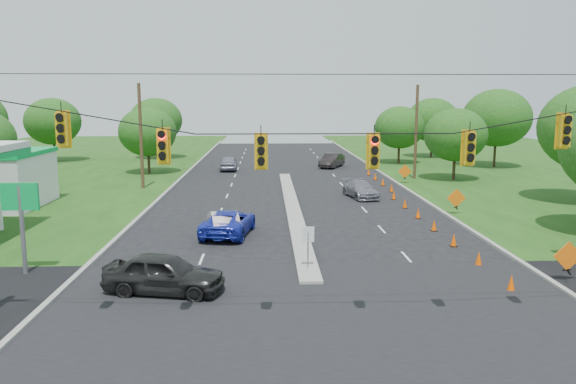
{
  "coord_description": "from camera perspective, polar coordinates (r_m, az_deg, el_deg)",
  "views": [
    {
      "loc": [
        -1.84,
        -18.29,
        7.65
      ],
      "look_at": [
        -0.7,
        10.96,
        2.8
      ],
      "focal_mm": 35.0,
      "sensor_mm": 36.0,
      "label": 1
    }
  ],
  "objects": [
    {
      "name": "black_sedan",
      "position": [
        23.02,
        -12.47,
        -8.09
      ],
      "size": [
        5.08,
        2.86,
        1.63
      ],
      "primitive_type": "imported",
      "rotation": [
        0.0,
        0.0,
        1.37
      ],
      "color": "black",
      "rests_on": "ground"
    },
    {
      "name": "tree_10",
      "position": [
        67.47,
        20.45,
        7.07
      ],
      "size": [
        7.56,
        7.56,
        8.82
      ],
      "color": "black",
      "rests_on": "ground"
    },
    {
      "name": "cone_3",
      "position": [
        34.06,
        14.62,
        -3.28
      ],
      "size": [
        0.32,
        0.32,
        0.7
      ],
      "primitive_type": "cone",
      "color": "#F85000",
      "rests_on": "ground"
    },
    {
      "name": "cone_4",
      "position": [
        37.35,
        13.08,
        -2.11
      ],
      "size": [
        0.32,
        0.32,
        0.7
      ],
      "primitive_type": "cone",
      "color": "#F85000",
      "rests_on": "ground"
    },
    {
      "name": "cone_10",
      "position": [
        57.71,
        8.2,
        2.05
      ],
      "size": [
        0.32,
        0.32,
        0.7
      ],
      "primitive_type": "cone",
      "color": "#F85000",
      "rests_on": "ground"
    },
    {
      "name": "tree_9",
      "position": [
        55.35,
        16.66,
        5.59
      ],
      "size": [
        5.88,
        5.88,
        6.86
      ],
      "color": "black",
      "rests_on": "ground"
    },
    {
      "name": "white_sedan",
      "position": [
        32.22,
        -6.59,
        -3.1
      ],
      "size": [
        2.29,
        4.49,
        1.41
      ],
      "primitive_type": "imported",
      "rotation": [
        0.0,
        0.0,
        3.34
      ],
      "color": "beige",
      "rests_on": "ground"
    },
    {
      "name": "utility_pole_far_left",
      "position": [
        49.55,
        -14.72,
        5.46
      ],
      "size": [
        0.28,
        0.28,
        9.0
      ],
      "primitive_type": "cylinder",
      "color": "#422D1C",
      "rests_on": "ground"
    },
    {
      "name": "cone_0",
      "position": [
        24.56,
        21.74,
        -8.58
      ],
      "size": [
        0.32,
        0.32,
        0.7
      ],
      "primitive_type": "cone",
      "color": "#F85000",
      "rests_on": "ground"
    },
    {
      "name": "utility_pole_far_right",
      "position": [
        55.27,
        12.88,
        5.91
      ],
      "size": [
        0.28,
        0.28,
        9.0
      ],
      "primitive_type": "cylinder",
      "color": "#422D1C",
      "rests_on": "ground"
    },
    {
      "name": "median_sign",
      "position": [
        25.13,
        2.05,
        -4.85
      ],
      "size": [
        0.55,
        0.06,
        2.05
      ],
      "color": "gray",
      "rests_on": "ground"
    },
    {
      "name": "tree_12",
      "position": [
        68.23,
        11.27,
        6.45
      ],
      "size": [
        5.88,
        5.88,
        6.86
      ],
      "color": "black",
      "rests_on": "ground"
    },
    {
      "name": "signal_span",
      "position": [
        17.58,
        3.64,
        0.62
      ],
      "size": [
        25.6,
        0.32,
        9.0
      ],
      "color": "#422D1C",
      "rests_on": "ground"
    },
    {
      "name": "cone_8",
      "position": [
        50.9,
        9.61,
        1.03
      ],
      "size": [
        0.32,
        0.32,
        0.7
      ],
      "primitive_type": "cone",
      "color": "#F85000",
      "rests_on": "ground"
    },
    {
      "name": "silver_car_far",
      "position": [
        44.44,
        7.39,
        0.28
      ],
      "size": [
        2.7,
        4.8,
        1.31
      ],
      "primitive_type": "imported",
      "rotation": [
        0.0,
        0.0,
        0.2
      ],
      "color": "slate",
      "rests_on": "ground"
    },
    {
      "name": "tree_5",
      "position": [
        59.63,
        -14.07,
        5.95
      ],
      "size": [
        5.88,
        5.88,
        6.86
      ],
      "color": "black",
      "rests_on": "ground"
    },
    {
      "name": "dark_car_receding",
      "position": [
        63.9,
        4.48,
        3.22
      ],
      "size": [
        3.52,
        5.07,
        1.58
      ],
      "primitive_type": "imported",
      "rotation": [
        0.0,
        0.0,
        -0.43
      ],
      "color": "black",
      "rests_on": "ground"
    },
    {
      "name": "curb_right",
      "position": [
        50.33,
        11.52,
        0.48
      ],
      "size": [
        0.25,
        110.0,
        0.16
      ],
      "primitive_type": "cube",
      "color": "gray",
      "rests_on": "ground"
    },
    {
      "name": "cone_9",
      "position": [
        54.3,
        8.86,
        1.57
      ],
      "size": [
        0.32,
        0.32,
        0.7
      ],
      "primitive_type": "cone",
      "color": "#F85000",
      "rests_on": "ground"
    },
    {
      "name": "silver_car_oncoming",
      "position": [
        61.49,
        -6.06,
        2.95
      ],
      "size": [
        1.96,
        4.63,
        1.56
      ],
      "primitive_type": "imported",
      "rotation": [
        0.0,
        0.0,
        3.17
      ],
      "color": "gray",
      "rests_on": "ground"
    },
    {
      "name": "work_sign_1",
      "position": [
        38.98,
        16.73,
        -0.68
      ],
      "size": [
        1.27,
        0.58,
        1.37
      ],
      "color": "black",
      "rests_on": "ground"
    },
    {
      "name": "work_sign_0",
      "position": [
        26.45,
        26.56,
        -5.97
      ],
      "size": [
        1.27,
        0.58,
        1.37
      ],
      "color": "black",
      "rests_on": "ground"
    },
    {
      "name": "tree_4",
      "position": [
        75.04,
        -22.79,
        6.63
      ],
      "size": [
        6.72,
        6.72,
        7.84
      ],
      "color": "black",
      "rests_on": "ground"
    },
    {
      "name": "cone_5",
      "position": [
        40.67,
        11.79,
        -1.13
      ],
      "size": [
        0.32,
        0.32,
        0.7
      ],
      "primitive_type": "cone",
      "color": "#F85000",
      "rests_on": "ground"
    },
    {
      "name": "work_sign_2",
      "position": [
        52.26,
        11.79,
        2.0
      ],
      "size": [
        1.27,
        0.58,
        1.37
      ],
      "color": "black",
      "rests_on": "ground"
    },
    {
      "name": "cross_street",
      "position": [
        19.91,
        3.34,
        -13.21
      ],
      "size": [
        160.0,
        14.0,
        0.02
      ],
      "primitive_type": "cube",
      "color": "black",
      "rests_on": "ground"
    },
    {
      "name": "tree_11",
      "position": [
        76.52,
        14.47,
        7.1
      ],
      "size": [
        6.72,
        6.72,
        7.84
      ],
      "color": "black",
      "rests_on": "ground"
    },
    {
      "name": "ground",
      "position": [
        19.91,
        3.34,
        -13.21
      ],
      "size": [
        160.0,
        160.0,
        0.0
      ],
      "primitive_type": "plane",
      "color": "black",
      "rests_on": "ground"
    },
    {
      "name": "cone_7",
      "position": [
        47.52,
        10.47,
        0.42
      ],
      "size": [
        0.32,
        0.32,
        0.7
      ],
      "primitive_type": "cone",
      "color": "#F85000",
      "rests_on": "ground"
    },
    {
      "name": "cone_6",
      "position": [
        44.02,
        10.7,
        -0.3
      ],
      "size": [
        0.32,
        0.32,
        0.7
      ],
      "primitive_type": "cone",
      "color": "#F85000",
      "rests_on": "ground"
    },
    {
      "name": "cone_2",
      "position": [
        30.82,
        16.49,
        -4.69
      ],
      "size": [
        0.32,
        0.32,
        0.7
      ],
      "primitive_type": "cone",
      "color": "#F85000",
      "rests_on": "ground"
    },
    {
      "name": "tree_6",
      "position": [
        74.69,
        -13.26,
        7.1
      ],
      "size": [
        6.72,
        6.72,
        7.84
      ],
      "color": "black",
      "rests_on": "ground"
    },
    {
      "name": "median",
      "position": [
        40.07,
        0.44,
        -1.6
      ],
      "size": [
        1.0,
        34.0,
        0.18
      ],
      "primitive_type": "cube",
      "color": "gray",
      "rests_on": "ground"
    },
    {
      "name": "blue_pickup",
      "position": [
        32.16,
        -6.07,
        -3.08
      ],
      "size": [
        3.23,
        5.55,
        1.45
      ],
      "primitive_type": "imported",
      "rotation": [
        0.0,
        0.0,
        2.98
      ],
      "color": "#1E2BB1",
      "rests_on": "ground"
    },
    {
      "name": "curb_left",
      "position": [
        49.58,
        -11.79,
        0.34
      ],
      "size": [
        0.25,
        110.0,
        0.16
      ],
      "primitive_type": "cube",
      "color": "gray",
      "rests_on": "ground"
    },
    {
      "name": "cone_1",
      "position": [
        27.65,
        18.8,
        -6.42
      ],
      "size": [
        0.32,
        0.32,
        0.7
      ],
      "primitive_type": "cone",
      "color": "#F85000",
      "rests_on": "ground"
    }
  ]
}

